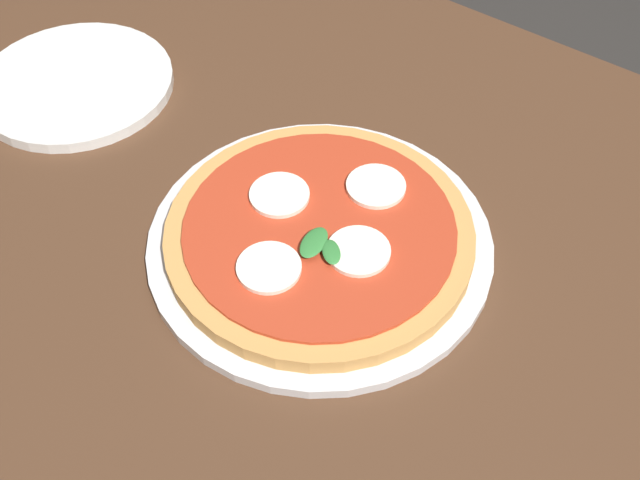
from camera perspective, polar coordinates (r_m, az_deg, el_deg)
The scene contains 4 objects.
dining_table at distance 0.88m, azimuth -0.28°, elevation -3.03°, with size 1.49×0.90×0.72m.
serving_tray at distance 0.79m, azimuth 0.00°, elevation -0.19°, with size 0.35×0.35×0.01m, color silver.
pizza at distance 0.78m, azimuth -0.04°, elevation 0.49°, with size 0.31×0.31×0.03m.
plate_white at distance 1.02m, azimuth -17.50°, elevation 10.92°, with size 0.24×0.24×0.01m, color white.
Camera 1 is at (-0.32, 0.43, 1.33)m, focal length 43.55 mm.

